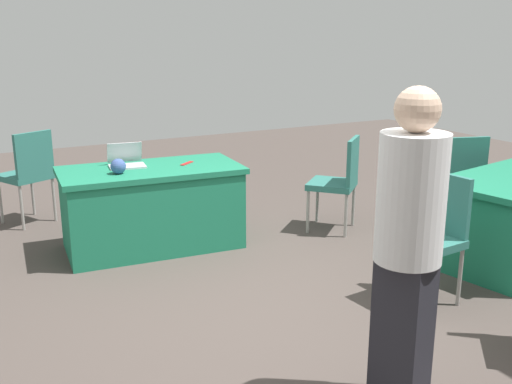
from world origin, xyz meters
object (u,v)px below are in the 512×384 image
at_px(person_presenter, 408,237).
at_px(yarn_ball, 118,166).
at_px(chair_tucked_left, 460,175).
at_px(laptop_silver, 126,162).
at_px(chair_by_pillar, 339,178).
at_px(chair_back_row, 432,230).
at_px(table_foreground, 152,207).
at_px(scissors_red, 187,163).
at_px(chair_aisle, 28,170).

height_order(person_presenter, yarn_ball, person_presenter).
bearing_deg(chair_tucked_left, laptop_silver, 178.89).
distance_m(chair_by_pillar, chair_back_row, 1.68).
height_order(table_foreground, chair_tucked_left, chair_tucked_left).
bearing_deg(yarn_ball, scissors_red, -171.99).
bearing_deg(chair_by_pillar, table_foreground, 124.89).
distance_m(chair_back_row, scissors_red, 2.33).
bearing_deg(person_presenter, chair_by_pillar, -43.48).
xyz_separation_m(chair_tucked_left, chair_by_pillar, (1.16, -0.47, 0.00)).
bearing_deg(chair_by_pillar, scissors_red, 122.06).
height_order(chair_by_pillar, yarn_ball, chair_by_pillar).
xyz_separation_m(chair_by_pillar, person_presenter, (1.44, 2.52, 0.41)).
bearing_deg(scissors_red, chair_aisle, -82.97).
distance_m(chair_tucked_left, yarn_ball, 3.38).
bearing_deg(person_presenter, chair_aisle, 2.60).
bearing_deg(chair_aisle, chair_by_pillar, -57.85).
distance_m(table_foreground, chair_by_pillar, 1.85).
bearing_deg(yarn_ball, chair_aisle, -67.72).
bearing_deg(yarn_ball, table_foreground, -162.21).
distance_m(chair_aisle, chair_by_pillar, 3.17).
height_order(table_foreground, chair_back_row, chair_back_row).
relative_size(chair_aisle, scissors_red, 5.43).
bearing_deg(chair_aisle, yarn_ball, -93.12).
height_order(chair_aisle, yarn_ball, chair_aisle).
bearing_deg(chair_tucked_left, scissors_red, 178.72).
relative_size(table_foreground, chair_by_pillar, 1.77).
relative_size(chair_tucked_left, laptop_silver, 2.66).
height_order(chair_tucked_left, chair_aisle, chair_aisle).
xyz_separation_m(chair_aisle, chair_back_row, (-2.30, 3.34, -0.02)).
xyz_separation_m(table_foreground, scissors_red, (-0.35, 0.01, 0.38)).
distance_m(table_foreground, scissors_red, 0.52).
xyz_separation_m(chair_by_pillar, chair_back_row, (0.38, 1.64, 0.01)).
bearing_deg(chair_back_row, yarn_ball, 36.76).
bearing_deg(laptop_silver, chair_back_row, 133.91).
relative_size(yarn_ball, scissors_red, 0.74).
relative_size(table_foreground, scissors_red, 9.35).
height_order(chair_aisle, person_presenter, person_presenter).
bearing_deg(chair_by_pillar, chair_tucked_left, -63.45).
height_order(yarn_ball, scissors_red, yarn_ball).
height_order(chair_aisle, scissors_red, chair_aisle).
height_order(laptop_silver, yarn_ball, laptop_silver).
bearing_deg(yarn_ball, laptop_silver, -119.70).
relative_size(table_foreground, laptop_silver, 4.72).
bearing_deg(chair_aisle, table_foreground, -80.59).
height_order(chair_back_row, person_presenter, person_presenter).
bearing_deg(laptop_silver, table_foreground, 145.34).
bearing_deg(person_presenter, table_foreground, -6.91).
height_order(table_foreground, chair_by_pillar, chair_by_pillar).
bearing_deg(chair_back_row, chair_by_pillar, -17.58).
distance_m(chair_tucked_left, scissors_red, 2.76).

